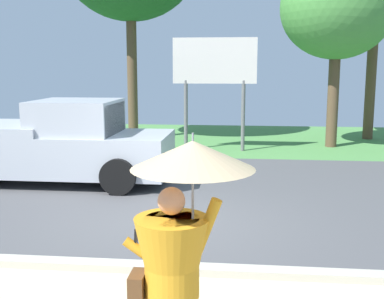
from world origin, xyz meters
name	(u,v)px	position (x,y,z in m)	size (l,w,h in m)	color
ground_plane	(184,184)	(0.00, 2.95, -0.05)	(40.00, 22.00, 0.20)	#4C4C4F
monk_pedestrian	(176,262)	(0.84, -4.24, 1.09)	(1.06, 0.97, 2.13)	orange
pickup_truck	(58,144)	(-2.88, 2.74, 0.87)	(5.20, 2.28, 1.88)	#ADB2BA
roadside_billboard	(215,69)	(0.42, 7.37, 2.55)	(2.60, 0.12, 3.50)	slate
tree_center_back	(337,8)	(4.23, 8.48, 4.45)	(3.60, 3.60, 6.12)	brown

